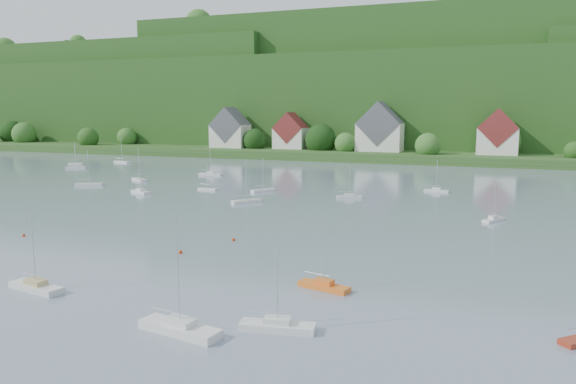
{
  "coord_description": "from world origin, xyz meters",
  "views": [
    {
      "loc": [
        43.02,
        -11.08,
        17.74
      ],
      "look_at": [
        11.14,
        75.0,
        4.0
      ],
      "focal_mm": 34.13,
      "sensor_mm": 36.0,
      "label": 1
    }
  ],
  "objects": [
    {
      "name": "mooring_buoy_2",
      "position": [
        10.55,
        55.01,
        0.0
      ],
      "size": [
        0.48,
        0.48,
        0.48
      ],
      "primitive_type": "sphere",
      "color": "red",
      "rests_on": "ground"
    },
    {
      "name": "mooring_buoy_3",
      "position": [
        7.25,
        46.65,
        0.0
      ],
      "size": [
        0.49,
        0.49,
        0.49
      ],
      "primitive_type": "sphere",
      "color": "red",
      "rests_on": "ground"
    },
    {
      "name": "near_sailboat_2",
      "position": [
        1.35,
        29.26,
        0.45
      ],
      "size": [
        6.61,
        2.9,
        8.63
      ],
      "rotation": [
        0.0,
        0.0,
        -0.18
      ],
      "color": "silver",
      "rests_on": "ground"
    },
    {
      "name": "forested_ridge",
      "position": [
        0.39,
        268.57,
        22.89
      ],
      "size": [
        620.0,
        181.22,
        69.89
      ],
      "color": "#1D4516",
      "rests_on": "ground"
    },
    {
      "name": "near_sailboat_3",
      "position": [
        27.51,
        28.29,
        0.44
      ],
      "size": [
        6.4,
        2.75,
        8.36
      ],
      "rotation": [
        0.0,
        0.0,
        0.17
      ],
      "color": "silver",
      "rests_on": "ground"
    },
    {
      "name": "far_shore_strip",
      "position": [
        0.0,
        200.0,
        1.5
      ],
      "size": [
        600.0,
        60.0,
        3.0
      ],
      "primitive_type": "cube",
      "color": "#284A1B",
      "rests_on": "ground"
    },
    {
      "name": "village_building_0",
      "position": [
        -55.0,
        187.0,
        9.51
      ],
      "size": [
        14.0,
        10.4,
        16.0
      ],
      "color": "silver",
      "rests_on": "far_shore_strip"
    },
    {
      "name": "near_sailboat_5",
      "position": [
        28.08,
        39.61,
        0.41
      ],
      "size": [
        5.61,
        2.85,
        7.3
      ],
      "rotation": [
        0.0,
        0.0,
        -0.26
      ],
      "color": "orange",
      "rests_on": "ground"
    },
    {
      "name": "village_building_2",
      "position": [
        5.0,
        188.0,
        10.27
      ],
      "size": [
        16.0,
        11.44,
        18.0
      ],
      "color": "silver",
      "rests_on": "far_shore_strip"
    },
    {
      "name": "near_sailboat_4",
      "position": [
        20.36,
        25.06,
        0.49
      ],
      "size": [
        7.49,
        3.27,
        9.78
      ],
      "rotation": [
        0.0,
        0.0,
        -0.18
      ],
      "color": "silver",
      "rests_on": "ground"
    },
    {
      "name": "village_building_3",
      "position": [
        45.0,
        186.0,
        9.43
      ],
      "size": [
        13.0,
        10.4,
        15.5
      ],
      "color": "silver",
      "rests_on": "far_shore_strip"
    },
    {
      "name": "mooring_buoy_5",
      "position": [
        -18.66,
        47.1,
        0.0
      ],
      "size": [
        0.44,
        0.44,
        0.44
      ],
      "primitive_type": "sphere",
      "color": "red",
      "rests_on": "ground"
    },
    {
      "name": "far_sailboat_cluster",
      "position": [
        6.48,
        114.26,
        0.37
      ],
      "size": [
        198.25,
        68.2,
        8.71
      ],
      "color": "silver",
      "rests_on": "ground"
    },
    {
      "name": "village_building_1",
      "position": [
        -30.0,
        189.0,
        8.75
      ],
      "size": [
        12.0,
        9.36,
        14.0
      ],
      "color": "silver",
      "rests_on": "far_shore_strip"
    }
  ]
}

